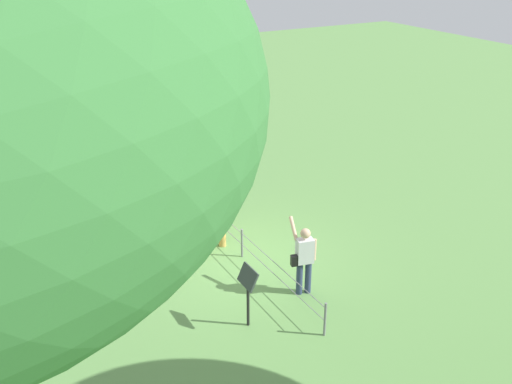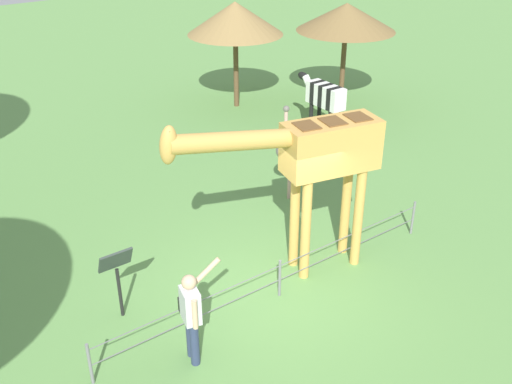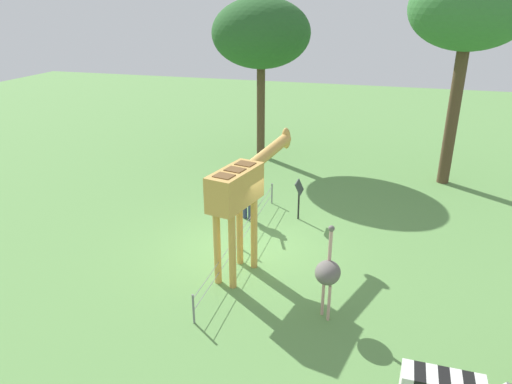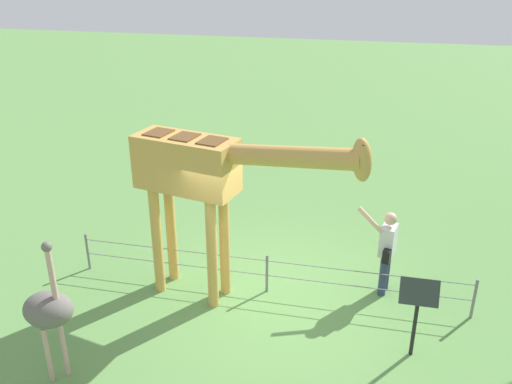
{
  "view_description": "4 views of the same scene",
  "coord_description": "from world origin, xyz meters",
  "px_view_note": "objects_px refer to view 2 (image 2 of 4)",
  "views": [
    {
      "loc": [
        11.19,
        -5.56,
        7.32
      ],
      "look_at": [
        0.59,
        0.26,
        1.94
      ],
      "focal_mm": 41.55,
      "sensor_mm": 36.0,
      "label": 1
    },
    {
      "loc": [
        5.31,
        6.74,
        6.63
      ],
      "look_at": [
        0.57,
        0.27,
        2.3
      ],
      "focal_mm": 41.5,
      "sensor_mm": 36.0,
      "label": 2
    },
    {
      "loc": [
        -11.44,
        -3.54,
        6.7
      ],
      "look_at": [
        0.21,
        -0.17,
        1.76
      ],
      "focal_mm": 33.09,
      "sensor_mm": 36.0,
      "label": 3
    },
    {
      "loc": [
        1.65,
        -7.96,
        5.69
      ],
      "look_at": [
        -0.29,
        0.61,
        1.76
      ],
      "focal_mm": 38.49,
      "sensor_mm": 36.0,
      "label": 4
    }
  ],
  "objects_px": {
    "ostrich": "(290,150)",
    "shade_hut_near": "(346,17)",
    "visitor": "(191,313)",
    "info_sign": "(117,269)",
    "giraffe": "(314,158)",
    "zebra": "(324,98)",
    "shade_hut_far": "(235,18)"
  },
  "relations": [
    {
      "from": "ostrich",
      "to": "shade_hut_near",
      "type": "height_order",
      "value": "shade_hut_near"
    },
    {
      "from": "visitor",
      "to": "ostrich",
      "type": "height_order",
      "value": "ostrich"
    },
    {
      "from": "info_sign",
      "to": "giraffe",
      "type": "bearing_deg",
      "value": 166.84
    },
    {
      "from": "zebra",
      "to": "shade_hut_near",
      "type": "xyz_separation_m",
      "value": [
        -2.25,
        -1.62,
        1.63
      ]
    },
    {
      "from": "giraffe",
      "to": "info_sign",
      "type": "relative_size",
      "value": 2.97
    },
    {
      "from": "shade_hut_near",
      "to": "visitor",
      "type": "bearing_deg",
      "value": 35.85
    },
    {
      "from": "zebra",
      "to": "shade_hut_near",
      "type": "relative_size",
      "value": 0.56
    },
    {
      "from": "shade_hut_near",
      "to": "info_sign",
      "type": "distance_m",
      "value": 11.71
    },
    {
      "from": "giraffe",
      "to": "zebra",
      "type": "xyz_separation_m",
      "value": [
        -4.49,
        -4.63,
        -1.14
      ]
    },
    {
      "from": "shade_hut_far",
      "to": "shade_hut_near",
      "type": "bearing_deg",
      "value": 145.04
    },
    {
      "from": "shade_hut_far",
      "to": "giraffe",
      "type": "bearing_deg",
      "value": 64.11
    },
    {
      "from": "zebra",
      "to": "shade_hut_far",
      "type": "xyz_separation_m",
      "value": [
        0.51,
        -3.55,
        1.62
      ]
    },
    {
      "from": "shade_hut_near",
      "to": "info_sign",
      "type": "relative_size",
      "value": 2.44
    },
    {
      "from": "ostrich",
      "to": "info_sign",
      "type": "height_order",
      "value": "ostrich"
    },
    {
      "from": "shade_hut_near",
      "to": "shade_hut_far",
      "type": "distance_m",
      "value": 3.38
    },
    {
      "from": "zebra",
      "to": "shade_hut_near",
      "type": "bearing_deg",
      "value": -144.31
    },
    {
      "from": "giraffe",
      "to": "info_sign",
      "type": "height_order",
      "value": "giraffe"
    },
    {
      "from": "ostrich",
      "to": "info_sign",
      "type": "bearing_deg",
      "value": 18.12
    },
    {
      "from": "giraffe",
      "to": "shade_hut_far",
      "type": "relative_size",
      "value": 1.19
    },
    {
      "from": "giraffe",
      "to": "zebra",
      "type": "bearing_deg",
      "value": -134.08
    },
    {
      "from": "visitor",
      "to": "ostrich",
      "type": "distance_m",
      "value": 5.54
    },
    {
      "from": "visitor",
      "to": "shade_hut_far",
      "type": "xyz_separation_m",
      "value": [
        -6.98,
        -8.98,
        1.88
      ]
    },
    {
      "from": "visitor",
      "to": "info_sign",
      "type": "relative_size",
      "value": 1.26
    },
    {
      "from": "giraffe",
      "to": "visitor",
      "type": "xyz_separation_m",
      "value": [
        3.01,
        0.79,
        -1.41
      ]
    },
    {
      "from": "ostrich",
      "to": "shade_hut_near",
      "type": "relative_size",
      "value": 0.7
    },
    {
      "from": "ostrich",
      "to": "shade_hut_far",
      "type": "distance_m",
      "value": 6.47
    },
    {
      "from": "giraffe",
      "to": "shade_hut_near",
      "type": "distance_m",
      "value": 9.21
    },
    {
      "from": "shade_hut_near",
      "to": "info_sign",
      "type": "height_order",
      "value": "shade_hut_near"
    },
    {
      "from": "zebra",
      "to": "shade_hut_far",
      "type": "distance_m",
      "value": 3.94
    },
    {
      "from": "shade_hut_near",
      "to": "shade_hut_far",
      "type": "relative_size",
      "value": 0.98
    },
    {
      "from": "ostrich",
      "to": "shade_hut_far",
      "type": "relative_size",
      "value": 0.69
    },
    {
      "from": "shade_hut_far",
      "to": "info_sign",
      "type": "distance_m",
      "value": 10.63
    }
  ]
}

